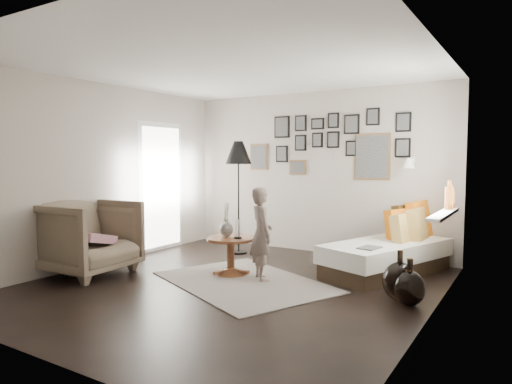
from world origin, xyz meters
The scene contains 23 objects.
ground centered at (0.00, 0.00, 0.00)m, with size 4.80×4.80×0.00m, color black.
wall_back centered at (0.00, 2.40, 1.30)m, with size 4.50×4.50×0.00m, color #ACA196.
wall_front centered at (0.00, -2.40, 1.30)m, with size 4.50×4.50×0.00m, color #ACA196.
wall_left centered at (-2.25, 0.00, 1.30)m, with size 4.80×4.80×0.00m, color #ACA196.
wall_right centered at (2.25, 0.00, 1.30)m, with size 4.80×4.80×0.00m, color #ACA196.
ceiling centered at (0.00, 0.00, 2.60)m, with size 4.80×4.80×0.00m, color white.
door_left centered at (-2.23, 1.20, 1.05)m, with size 0.00×2.14×2.14m.
window_right centered at (2.18, 1.34, 0.93)m, with size 0.15×1.32×1.30m.
gallery_wall centered at (0.29, 2.38, 1.74)m, with size 2.74×0.03×1.08m.
wall_sconce centered at (1.55, 2.13, 1.46)m, with size 0.18×0.36×0.16m.
rug centered at (0.05, 0.21, 0.01)m, with size 2.14×1.50×0.01m, color beige.
pedestal_table centered at (-0.30, 0.43, 0.23)m, with size 0.63×0.63×0.49m.
vase centered at (-0.38, 0.45, 0.63)m, with size 0.18×0.18×0.45m.
candles centered at (-0.19, 0.43, 0.61)m, with size 0.11×0.11×0.23m.
daybed centered at (1.43, 1.64, 0.29)m, with size 1.43×2.05×0.93m.
magazine_on_daybed centered at (1.37, 0.99, 0.44)m, with size 0.21×0.29×0.02m, color black.
armchair centered at (-1.91, -0.52, 0.49)m, with size 1.04×1.07×0.98m, color brown.
armchair_cushion centered at (-1.88, -0.47, 0.48)m, with size 0.44×0.44×0.11m, color beige.
floor_lamp centered at (-0.97, 1.62, 1.55)m, with size 0.42×0.42×1.80m.
magazine_basket centered at (-2.00, -0.66, 0.20)m, with size 0.39×0.39×0.41m.
demijohn_large centered at (1.87, 0.49, 0.21)m, with size 0.36×0.36×0.55m.
demijohn_small centered at (2.00, 0.37, 0.19)m, with size 0.32×0.32×0.50m.
child centered at (0.17, 0.43, 0.58)m, with size 0.43×0.28×1.17m, color #6B5B55.
Camera 1 is at (3.08, -4.41, 1.53)m, focal length 32.00 mm.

